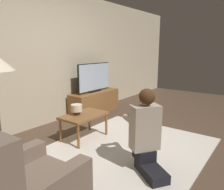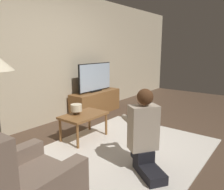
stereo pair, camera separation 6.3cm
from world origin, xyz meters
The scene contains 8 objects.
ground_plane centered at (0.00, 0.00, 0.00)m, with size 10.00×10.00×0.00m, color brown.
wall_back centered at (0.00, 1.93, 1.30)m, with size 10.00×0.06×2.60m.
rug centered at (0.00, 0.00, 0.01)m, with size 2.33×2.08×0.02m.
tv_stand centered at (1.10, 1.63, 0.25)m, with size 1.29×0.42×0.50m.
tv centered at (1.10, 1.64, 0.83)m, with size 1.01×0.08×0.64m.
coffee_table centered at (-0.14, 0.78, 0.37)m, with size 0.74×0.47×0.42m.
person_kneeling centered at (-0.37, -0.46, 0.50)m, with size 0.68×0.82×1.00m.
table_lamp centered at (-0.22, 0.86, 0.53)m, with size 0.18×0.18×0.17m.
Camera 2 is at (-2.55, -1.66, 1.47)m, focal length 35.00 mm.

